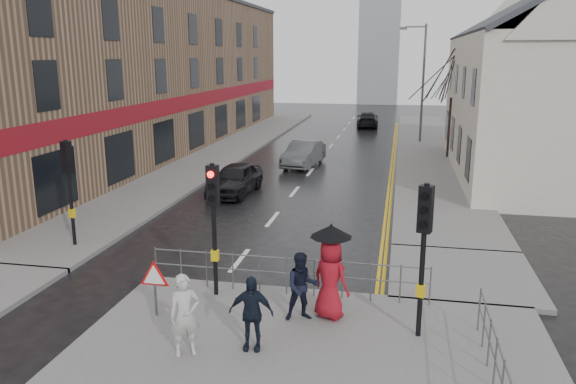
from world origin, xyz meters
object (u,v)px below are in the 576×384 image
at_px(pedestrian_d, 251,313).
at_px(car_mid, 304,154).
at_px(pedestrian_b, 302,287).
at_px(pedestrian_with_umbrella, 330,270).
at_px(car_parked, 235,179).
at_px(pedestrian_a, 185,315).

relative_size(pedestrian_d, car_mid, 0.38).
height_order(pedestrian_b, pedestrian_with_umbrella, pedestrian_with_umbrella).
distance_m(car_parked, car_mid, 7.30).
height_order(pedestrian_a, car_mid, pedestrian_a).
bearing_deg(pedestrian_b, pedestrian_d, -137.36).
height_order(pedestrian_a, pedestrian_b, pedestrian_a).
xyz_separation_m(car_parked, car_mid, (1.89, 7.05, 0.01)).
bearing_deg(car_parked, car_mid, 78.84).
xyz_separation_m(pedestrian_with_umbrella, pedestrian_d, (-1.41, -1.75, -0.38)).
relative_size(car_parked, car_mid, 0.96).
distance_m(pedestrian_a, pedestrian_d, 1.34).
bearing_deg(car_parked, pedestrian_a, -73.61).
relative_size(pedestrian_a, pedestrian_b, 1.06).
bearing_deg(pedestrian_with_umbrella, car_mid, 101.66).
height_order(pedestrian_a, car_parked, pedestrian_a).
distance_m(pedestrian_a, car_parked, 14.11).
height_order(pedestrian_b, pedestrian_d, pedestrian_b).
xyz_separation_m(pedestrian_b, pedestrian_d, (-0.80, -1.52, -0.01)).
height_order(pedestrian_d, car_parked, pedestrian_d).
distance_m(pedestrian_b, pedestrian_with_umbrella, 0.75).
bearing_deg(pedestrian_with_umbrella, pedestrian_d, -128.85).
relative_size(pedestrian_a, car_parked, 0.42).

